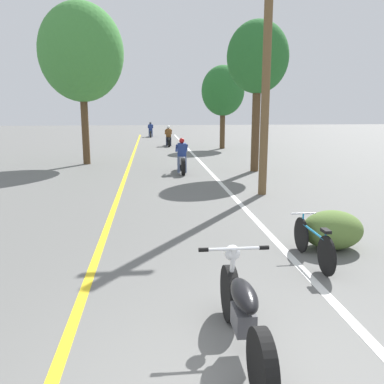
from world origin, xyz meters
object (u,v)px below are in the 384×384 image
(roadside_tree_right_far, at_px, (223,91))
(roadside_tree_left, at_px, (81,53))
(motorcycle_rider_lead, at_px, (182,160))
(motorcycle_rider_mid, at_px, (169,138))
(motorcycle_foreground, at_px, (243,313))
(roadside_tree_right_near, at_px, (258,59))
(motorcycle_rider_far, at_px, (151,131))
(utility_pole, at_px, (267,63))
(bicycle_parked, at_px, (313,243))

(roadside_tree_right_far, bearing_deg, roadside_tree_left, -138.34)
(motorcycle_rider_lead, relative_size, motorcycle_rider_mid, 0.99)
(motorcycle_foreground, relative_size, motorcycle_rider_lead, 1.04)
(roadside_tree_right_near, bearing_deg, motorcycle_rider_far, 101.29)
(motorcycle_rider_mid, bearing_deg, roadside_tree_right_near, -75.69)
(roadside_tree_right_near, distance_m, motorcycle_rider_lead, 4.88)
(motorcycle_rider_far, bearing_deg, motorcycle_foreground, -88.50)
(utility_pole, distance_m, roadside_tree_right_near, 4.63)
(roadside_tree_left, distance_m, motorcycle_rider_mid, 10.60)
(motorcycle_foreground, bearing_deg, motorcycle_rider_far, 91.50)
(roadside_tree_left, distance_m, motorcycle_rider_lead, 6.72)
(roadside_tree_left, xyz_separation_m, bicycle_parked, (5.54, -12.81, -4.54))
(roadside_tree_right_near, bearing_deg, motorcycle_rider_mid, 104.31)
(roadside_tree_left, distance_m, bicycle_parked, 14.68)
(motorcycle_rider_mid, relative_size, motorcycle_rider_far, 1.03)
(motorcycle_foreground, height_order, motorcycle_rider_lead, motorcycle_rider_lead)
(roadside_tree_left, bearing_deg, motorcycle_foreground, -75.83)
(roadside_tree_right_far, height_order, motorcycle_rider_far, roadside_tree_right_far)
(motorcycle_foreground, bearing_deg, bicycle_parked, 53.87)
(roadside_tree_right_near, xyz_separation_m, motorcycle_rider_mid, (-2.96, 11.62, -3.87))
(motorcycle_foreground, height_order, bicycle_parked, motorcycle_foreground)
(motorcycle_rider_lead, bearing_deg, motorcycle_rider_mid, 89.98)
(bicycle_parked, bearing_deg, roadside_tree_left, 113.40)
(roadside_tree_right_far, xyz_separation_m, bicycle_parked, (-1.92, -19.45, -3.21))
(roadside_tree_right_near, distance_m, roadside_tree_left, 7.69)
(utility_pole, bearing_deg, bicycle_parked, -96.85)
(utility_pole, bearing_deg, roadside_tree_left, 130.00)
(roadside_tree_right_near, bearing_deg, motorcycle_rider_lead, -178.06)
(roadside_tree_right_near, relative_size, roadside_tree_right_far, 1.14)
(motorcycle_rider_mid, height_order, bicycle_parked, motorcycle_rider_mid)
(motorcycle_rider_lead, distance_m, motorcycle_rider_mid, 11.72)
(motorcycle_rider_lead, height_order, motorcycle_rider_far, motorcycle_rider_lead)
(utility_pole, bearing_deg, motorcycle_rider_lead, 115.02)
(motorcycle_rider_lead, bearing_deg, motorcycle_rider_far, 93.25)
(utility_pole, relative_size, bicycle_parked, 4.35)
(utility_pole, xyz_separation_m, motorcycle_rider_mid, (-2.05, 16.11, -3.23))
(roadside_tree_right_near, relative_size, motorcycle_rider_mid, 2.87)
(motorcycle_rider_lead, height_order, bicycle_parked, motorcycle_rider_lead)
(motorcycle_foreground, height_order, motorcycle_rider_far, motorcycle_rider_far)
(utility_pole, height_order, motorcycle_rider_far, utility_pole)
(roadside_tree_right_near, relative_size, motorcycle_rider_far, 2.94)
(motorcycle_rider_mid, bearing_deg, motorcycle_rider_far, 97.38)
(roadside_tree_right_near, xyz_separation_m, roadside_tree_right_far, (0.35, 9.53, -0.83))
(utility_pole, xyz_separation_m, roadside_tree_right_near, (0.92, 4.49, 0.64))
(roadside_tree_right_near, relative_size, roadside_tree_left, 0.83)
(utility_pole, distance_m, motorcycle_foreground, 8.78)
(roadside_tree_left, relative_size, motorcycle_rider_mid, 3.45)
(motorcycle_foreground, xyz_separation_m, motorcycle_rider_far, (-0.87, 33.08, 0.06))
(motorcycle_rider_mid, bearing_deg, utility_pole, -82.76)
(roadside_tree_left, relative_size, motorcycle_rider_lead, 3.49)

